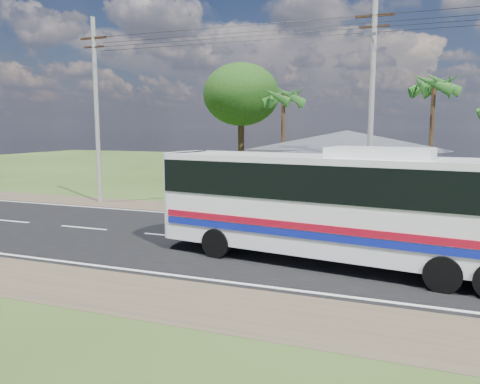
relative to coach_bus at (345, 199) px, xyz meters
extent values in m
plane|color=#2D4217|center=(-3.02, 1.68, -2.27)|extent=(120.00, 120.00, 0.00)
cube|color=black|center=(-3.02, 1.68, -2.26)|extent=(120.00, 10.00, 0.02)
cube|color=brown|center=(-3.02, 8.18, -2.26)|extent=(120.00, 3.00, 0.01)
cube|color=brown|center=(-3.02, -4.82, -2.26)|extent=(120.00, 3.00, 0.01)
cube|color=silver|center=(-3.02, 6.38, -2.24)|extent=(120.00, 0.15, 0.01)
cube|color=silver|center=(-3.02, -3.02, -2.24)|extent=(120.00, 0.15, 0.01)
cube|color=silver|center=(-3.02, 1.68, -2.24)|extent=(120.00, 0.15, 0.01)
cube|color=tan|center=(-2.02, 14.68, -0.67)|extent=(10.00, 8.00, 3.20)
cube|color=#4C4F54|center=(-2.02, 14.68, 0.98)|extent=(10.60, 8.60, 0.10)
pyramid|color=#4C4F54|center=(-2.02, 14.68, 2.13)|extent=(12.40, 10.00, 1.20)
cube|color=black|center=(-5.02, 10.66, -0.57)|extent=(1.20, 0.08, 1.20)
cube|color=black|center=(-2.02, 10.66, -0.57)|extent=(1.20, 0.08, 1.20)
cube|color=black|center=(0.98, 10.66, -0.57)|extent=(1.20, 0.08, 1.20)
cylinder|color=#9E9E99|center=(-16.02, 8.18, 3.23)|extent=(0.26, 0.26, 11.00)
cube|color=#352313|center=(-16.02, 8.18, 7.53)|extent=(1.80, 0.12, 0.12)
cube|color=#352313|center=(-16.02, 8.18, 7.03)|extent=(1.40, 0.10, 0.10)
cylinder|color=#9E9E99|center=(-0.02, 8.18, 3.23)|extent=(0.26, 0.26, 11.00)
cube|color=#352313|center=(-0.02, 8.18, 7.53)|extent=(1.80, 0.12, 0.12)
cube|color=#352313|center=(-0.02, 8.18, 7.03)|extent=(1.40, 0.10, 0.10)
cylinder|color=gray|center=(-0.02, 7.18, 6.33)|extent=(0.08, 2.00, 0.08)
cube|color=gray|center=(-0.02, 6.18, 6.33)|extent=(0.50, 0.18, 0.12)
cylinder|color=black|center=(-8.02, 8.18, 7.33)|extent=(16.00, 0.02, 0.02)
cylinder|color=#47301E|center=(2.98, 17.18, 1.48)|extent=(0.28, 0.28, 7.50)
cylinder|color=#47301E|center=(-7.02, 17.68, 1.23)|extent=(0.28, 0.28, 7.00)
cylinder|color=#47301E|center=(-11.02, 19.68, 0.71)|extent=(0.50, 0.50, 5.95)
ellipsoid|color=#12370F|center=(-11.02, 19.68, 4.88)|extent=(6.00, 6.00, 4.92)
cube|color=white|center=(-0.01, 0.00, -0.21)|extent=(12.94, 4.36, 3.17)
cube|color=black|center=(-0.01, 0.00, 0.59)|extent=(13.00, 4.43, 1.16)
cube|color=black|center=(-6.29, 0.87, 0.22)|extent=(0.46, 2.43, 1.90)
cube|color=maroon|center=(-0.19, -1.33, -0.79)|extent=(12.37, 1.75, 0.23)
cube|color=#0D1992|center=(-0.19, -1.33, -1.05)|extent=(12.37, 1.75, 0.23)
cube|color=white|center=(1.04, -0.14, 1.54)|extent=(3.38, 2.11, 0.32)
cylinder|color=black|center=(-4.36, -0.62, -1.74)|extent=(1.10, 0.51, 1.06)
cylinder|color=black|center=(-4.03, 1.79, -1.74)|extent=(1.10, 0.51, 1.06)
cylinder|color=black|center=(2.97, -1.64, -1.74)|extent=(1.10, 0.51, 1.06)
cylinder|color=black|center=(3.30, 0.77, -1.74)|extent=(1.10, 0.51, 1.06)
imported|color=black|center=(3.54, 6.77, -1.77)|extent=(1.91, 0.68, 1.00)
camera|label=1|loc=(2.10, -15.47, 2.34)|focal=35.00mm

